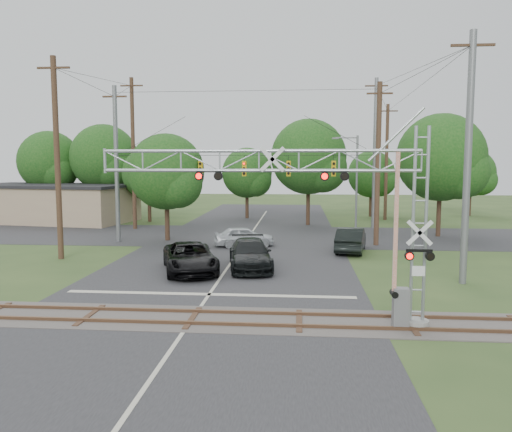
# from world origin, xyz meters

# --- Properties ---
(ground) EXTENTS (160.00, 160.00, 0.00)m
(ground) POSITION_xyz_m (0.00, 0.00, 0.00)
(ground) COLOR #2F4720
(ground) RESTS_ON ground
(road_main) EXTENTS (14.00, 90.00, 0.02)m
(road_main) POSITION_xyz_m (0.00, 10.00, 0.01)
(road_main) COLOR #29282B
(road_main) RESTS_ON ground
(road_cross) EXTENTS (90.00, 12.00, 0.02)m
(road_cross) POSITION_xyz_m (0.00, 24.00, 0.01)
(road_cross) COLOR #29282B
(road_cross) RESTS_ON ground
(railroad_track) EXTENTS (90.00, 3.20, 0.17)m
(railroad_track) POSITION_xyz_m (0.00, 2.00, 0.03)
(railroad_track) COLOR #4F4845
(railroad_track) RESTS_ON ground
(crossing_gantry) EXTENTS (11.77, 0.91, 7.12)m
(crossing_gantry) POSITION_xyz_m (4.73, 1.64, 4.47)
(crossing_gantry) COLOR gray
(crossing_gantry) RESTS_ON ground
(traffic_signal_span) EXTENTS (19.34, 0.36, 11.50)m
(traffic_signal_span) POSITION_xyz_m (0.93, 20.00, 5.71)
(traffic_signal_span) COLOR slate
(traffic_signal_span) RESTS_ON ground
(pickup_black) EXTENTS (4.26, 6.24, 1.59)m
(pickup_black) POSITION_xyz_m (-1.87, 10.09, 0.79)
(pickup_black) COLOR black
(pickup_black) RESTS_ON ground
(car_dark) EXTENTS (3.10, 5.86, 1.62)m
(car_dark) POSITION_xyz_m (1.27, 11.25, 0.81)
(car_dark) COLOR black
(car_dark) RESTS_ON ground
(sedan_silver) EXTENTS (4.49, 2.66, 1.43)m
(sedan_silver) POSITION_xyz_m (0.12, 18.65, 0.72)
(sedan_silver) COLOR silver
(sedan_silver) RESTS_ON ground
(suv_dark) EXTENTS (2.57, 5.11, 1.61)m
(suv_dark) POSITION_xyz_m (7.42, 17.16, 0.80)
(suv_dark) COLOR black
(suv_dark) RESTS_ON ground
(commercial_building) EXTENTS (17.25, 10.63, 3.77)m
(commercial_building) POSITION_xyz_m (-20.95, 32.25, 1.89)
(commercial_building) COLOR tan
(commercial_building) RESTS_ON ground
(streetlight) EXTENTS (2.18, 0.23, 8.17)m
(streetlight) POSITION_xyz_m (8.62, 26.49, 4.57)
(streetlight) COLOR slate
(streetlight) RESTS_ON ground
(utility_poles) EXTENTS (25.59, 28.35, 13.36)m
(utility_poles) POSITION_xyz_m (2.70, 23.25, 6.40)
(utility_poles) COLOR #3E281C
(utility_poles) RESTS_ON ground
(treeline) EXTENTS (52.24, 26.21, 10.04)m
(treeline) POSITION_xyz_m (-1.92, 32.75, 5.82)
(treeline) COLOR #3C281B
(treeline) RESTS_ON ground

